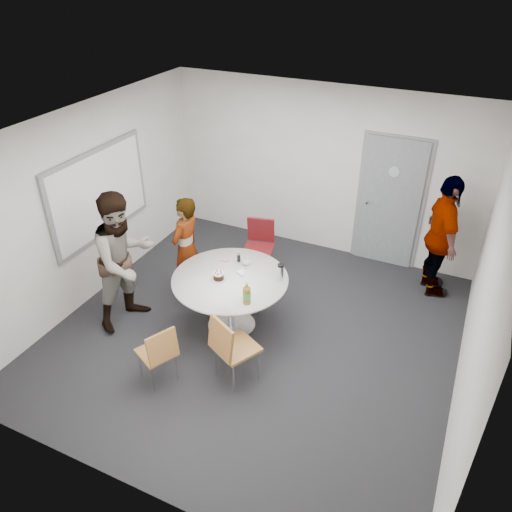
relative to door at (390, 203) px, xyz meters
The scene contains 15 objects.
floor 2.90m from the door, 113.90° to the right, with size 5.00×5.00×0.00m, color black.
ceiling 3.19m from the door, 113.90° to the right, with size 5.00×5.00×0.00m, color silver.
wall_back 1.15m from the door, behind, with size 5.00×5.00×0.00m, color silver.
wall_left 4.38m from the door, 145.41° to the right, with size 5.00×5.00×0.00m, color silver.
wall_right 2.87m from the door, 60.57° to the right, with size 5.00×5.00×0.00m, color silver.
wall_front 5.11m from the door, 102.45° to the right, with size 5.00×5.00×0.00m, color silver.
door is the anchor object (origin of this frame).
whiteboard 4.25m from the door, 147.34° to the right, with size 0.04×1.90×1.25m.
table 2.90m from the door, 119.89° to the right, with size 1.48×1.48×1.06m.
chair_near_left 4.15m from the door, 114.56° to the right, with size 0.54×0.52×0.80m.
chair_near_right 3.56m from the door, 106.37° to the right, with size 0.60×0.62×0.92m.
chair_far 2.07m from the door, 144.84° to the right, with size 0.52×0.55×0.91m.
person_main 3.15m from the door, 138.59° to the right, with size 0.56×0.37×1.53m, color #A5C6EA.
person_left 4.00m from the door, 133.38° to the right, with size 0.91×0.71×1.88m, color white.
person_right 1.01m from the door, 32.03° to the right, with size 1.06×0.44×1.82m, color black.
Camera 1 is at (2.14, -4.59, 4.36)m, focal length 35.00 mm.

